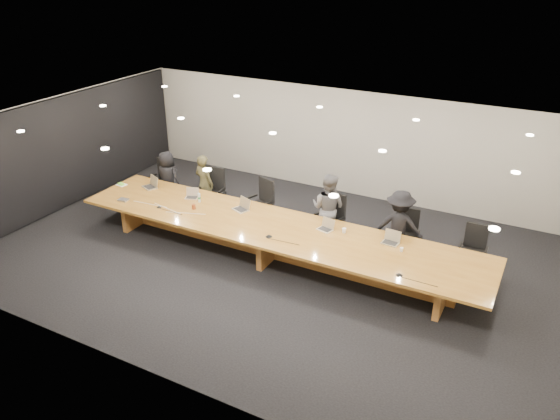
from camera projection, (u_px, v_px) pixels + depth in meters
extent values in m
plane|color=black|center=(273.00, 257.00, 11.70)|extent=(12.00, 12.00, 0.00)
cube|color=beige|center=(346.00, 143.00, 14.29)|extent=(12.00, 0.02, 2.80)
cube|color=black|center=(65.00, 153.00, 13.63)|extent=(0.08, 7.84, 2.74)
cube|color=brown|center=(273.00, 228.00, 11.39)|extent=(9.00, 1.80, 0.06)
cube|color=brown|center=(273.00, 243.00, 11.56)|extent=(7.65, 0.15, 0.69)
cube|color=brown|center=(142.00, 209.00, 13.08)|extent=(0.12, 1.26, 0.69)
cube|color=brown|center=(273.00, 243.00, 11.56)|extent=(0.12, 1.26, 0.69)
cube|color=brown|center=(445.00, 288.00, 10.03)|extent=(0.12, 1.26, 0.69)
imported|color=black|center=(168.00, 178.00, 13.88)|extent=(0.71, 0.47, 1.42)
imported|color=#3A361F|center=(204.00, 183.00, 13.50)|extent=(0.59, 0.43, 1.48)
imported|color=#4F4F51|center=(328.00, 208.00, 12.05)|extent=(0.81, 0.65, 1.61)
imported|color=black|center=(399.00, 227.00, 11.26)|extent=(1.12, 0.76, 1.59)
cylinder|color=silver|center=(199.00, 198.00, 12.44)|extent=(0.07, 0.07, 0.21)
cylinder|color=brown|center=(194.00, 207.00, 12.13)|extent=(0.10, 0.10, 0.11)
cone|color=white|center=(344.00, 230.00, 11.10)|extent=(0.10, 0.10, 0.10)
cone|color=white|center=(401.00, 250.00, 10.41)|extent=(0.08, 0.08, 0.08)
cube|color=white|center=(122.00, 185.00, 13.38)|extent=(0.24, 0.20, 0.01)
cube|color=#6ECE37|center=(121.00, 184.00, 13.37)|extent=(0.20, 0.15, 0.03)
cube|color=#9F9EA3|center=(123.00, 200.00, 12.55)|extent=(0.24, 0.19, 0.03)
cone|color=black|center=(159.00, 207.00, 12.21)|extent=(0.14, 0.14, 0.03)
cone|color=black|center=(269.00, 236.00, 10.96)|extent=(0.16, 0.16, 0.03)
cone|color=black|center=(399.00, 275.00, 9.65)|extent=(0.14, 0.14, 0.03)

